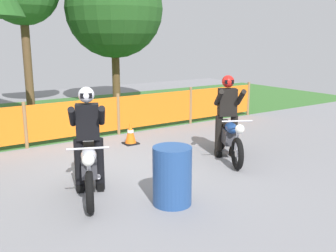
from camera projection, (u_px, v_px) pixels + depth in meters
ground at (125, 170)px, 7.40m from camera, size 24.00×24.00×0.02m
grass_verge at (37, 118)px, 12.11m from camera, size 24.00×6.63×0.01m
barrier_fence at (75, 119)px, 9.31m from camera, size 11.56×0.08×1.05m
tree_rightmost at (114, 9)px, 13.77m from camera, size 3.43×3.43×5.12m
motorcycle_lead at (90, 167)px, 6.11m from camera, size 0.94×1.87×0.94m
motorcycle_trailing at (229, 138)px, 7.94m from camera, size 1.04×1.77×0.93m
rider_lead at (88, 136)px, 6.19m from camera, size 0.69×0.70×1.69m
rider_trailing at (227, 111)px, 8.03m from camera, size 0.70×0.79×1.69m
traffic_cone at (130, 133)px, 9.10m from camera, size 0.32×0.32×0.53m
spare_drum at (172, 176)px, 5.79m from camera, size 0.58×0.58×0.88m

